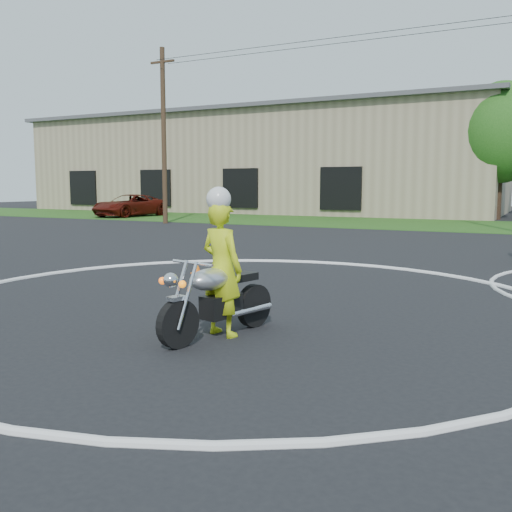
% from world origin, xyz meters
% --- Properties ---
extents(ground, '(120.00, 120.00, 0.00)m').
position_xyz_m(ground, '(0.00, 0.00, 0.00)').
color(ground, black).
rests_on(ground, ground).
extents(grass_strip, '(120.00, 10.00, 0.02)m').
position_xyz_m(grass_strip, '(0.00, 27.00, 0.01)').
color(grass_strip, '#1E4714').
rests_on(grass_strip, ground).
extents(course_markings, '(19.05, 19.05, 0.12)m').
position_xyz_m(course_markings, '(2.17, 4.35, 0.01)').
color(course_markings, silver).
rests_on(course_markings, ground).
extents(primary_motorcycle, '(0.96, 2.23, 1.19)m').
position_xyz_m(primary_motorcycle, '(0.87, 0.74, 0.58)').
color(primary_motorcycle, black).
rests_on(primary_motorcycle, ground).
extents(rider_primary_grp, '(0.82, 0.64, 2.21)m').
position_xyz_m(rider_primary_grp, '(0.88, 0.88, 1.07)').
color(rider_primary_grp, '#C1D616').
rests_on(rider_primary_grp, ground).
extents(pickup_grp, '(3.13, 5.89, 1.58)m').
position_xyz_m(pickup_grp, '(-21.60, 25.70, 0.79)').
color(pickup_grp, '#4E0F08').
rests_on(pickup_grp, ground).
extents(warehouse, '(41.00, 17.00, 8.30)m').
position_xyz_m(warehouse, '(-18.00, 39.99, 4.16)').
color(warehouse, tan).
rests_on(warehouse, ground).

